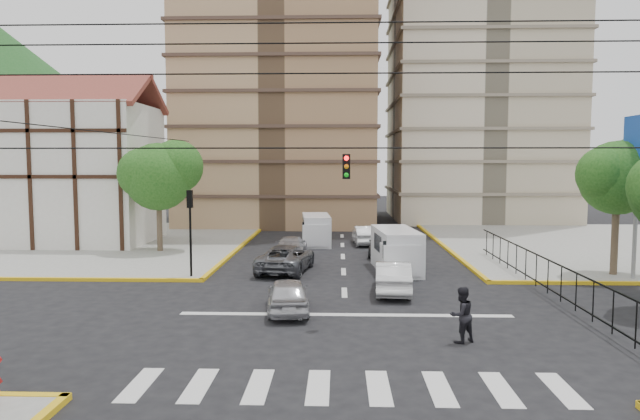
{
  "coord_description": "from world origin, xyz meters",
  "views": [
    {
      "loc": [
        -0.27,
        -20.68,
        5.97
      ],
      "look_at": [
        -1.04,
        2.58,
        4.0
      ],
      "focal_mm": 32.0,
      "sensor_mm": 36.0,
      "label": 1
    }
  ],
  "objects_px": {
    "car_white_front_right": "(393,277)",
    "van_left_lane": "(316,231)",
    "traffic_light_nw": "(190,218)",
    "pedestrian_crosswalk": "(461,315)",
    "car_silver_front_left": "(288,294)",
    "van_right_lane": "(397,252)"
  },
  "relations": [
    {
      "from": "car_white_front_right",
      "to": "van_left_lane",
      "type": "bearing_deg",
      "value": -71.2
    },
    {
      "from": "traffic_light_nw",
      "to": "pedestrian_crosswalk",
      "type": "distance_m",
      "value": 15.39
    },
    {
      "from": "traffic_light_nw",
      "to": "car_silver_front_left",
      "type": "xyz_separation_m",
      "value": [
        5.51,
        -6.19,
        -2.42
      ]
    },
    {
      "from": "van_right_lane",
      "to": "car_silver_front_left",
      "type": "relative_size",
      "value": 1.3
    },
    {
      "from": "pedestrian_crosswalk",
      "to": "van_left_lane",
      "type": "bearing_deg",
      "value": -105.15
    },
    {
      "from": "van_right_lane",
      "to": "pedestrian_crosswalk",
      "type": "xyz_separation_m",
      "value": [
        0.91,
        -12.11,
        -0.19
      ]
    },
    {
      "from": "van_right_lane",
      "to": "car_silver_front_left",
      "type": "distance_m",
      "value": 9.89
    },
    {
      "from": "traffic_light_nw",
      "to": "van_left_lane",
      "type": "relative_size",
      "value": 0.9
    },
    {
      "from": "traffic_light_nw",
      "to": "car_silver_front_left",
      "type": "distance_m",
      "value": 8.63
    },
    {
      "from": "van_right_lane",
      "to": "car_silver_front_left",
      "type": "xyz_separation_m",
      "value": [
        -5.17,
        -8.41,
        -0.42
      ]
    },
    {
      "from": "car_silver_front_left",
      "to": "pedestrian_crosswalk",
      "type": "bearing_deg",
      "value": 142.29
    },
    {
      "from": "van_left_lane",
      "to": "car_white_front_right",
      "type": "relative_size",
      "value": 1.1
    },
    {
      "from": "car_silver_front_left",
      "to": "car_white_front_right",
      "type": "height_order",
      "value": "car_white_front_right"
    },
    {
      "from": "van_right_lane",
      "to": "pedestrian_crosswalk",
      "type": "distance_m",
      "value": 12.14
    },
    {
      "from": "traffic_light_nw",
      "to": "pedestrian_crosswalk",
      "type": "relative_size",
      "value": 2.36
    },
    {
      "from": "traffic_light_nw",
      "to": "van_right_lane",
      "type": "height_order",
      "value": "traffic_light_nw"
    },
    {
      "from": "car_white_front_right",
      "to": "van_right_lane",
      "type": "bearing_deg",
      "value": -94.33
    },
    {
      "from": "van_right_lane",
      "to": "van_left_lane",
      "type": "relative_size",
      "value": 1.08
    },
    {
      "from": "car_white_front_right",
      "to": "pedestrian_crosswalk",
      "type": "xyz_separation_m",
      "value": [
        1.59,
        -7.16,
        0.2
      ]
    },
    {
      "from": "traffic_light_nw",
      "to": "pedestrian_crosswalk",
      "type": "bearing_deg",
      "value": -40.45
    },
    {
      "from": "car_silver_front_left",
      "to": "van_right_lane",
      "type": "bearing_deg",
      "value": -128.05
    },
    {
      "from": "traffic_light_nw",
      "to": "van_left_lane",
      "type": "xyz_separation_m",
      "value": [
        5.9,
        12.2,
        -2.07
      ]
    }
  ]
}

